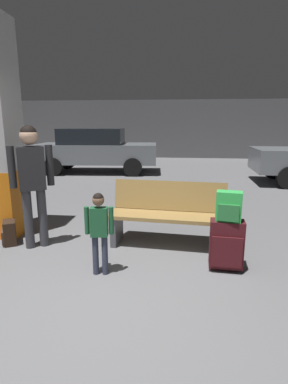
# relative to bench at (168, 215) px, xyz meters

# --- Properties ---
(ground_plane) EXTENTS (18.00, 18.00, 0.10)m
(ground_plane) POSITION_rel_bench_xyz_m (-0.55, 2.30, -0.49)
(ground_plane) COLOR slate
(garage_back_wall) EXTENTS (18.00, 0.12, 2.80)m
(garage_back_wall) POSITION_rel_bench_xyz_m (-0.55, 11.16, 0.96)
(garage_back_wall) COLOR #565658
(garage_back_wall) RESTS_ON ground_plane
(bench) EXTENTS (1.64, 0.66, 0.89)m
(bench) POSITION_rel_bench_xyz_m (0.00, 0.00, 0.00)
(bench) COLOR #9E7A42
(bench) RESTS_ON ground_plane
(suitcase) EXTENTS (0.39, 0.25, 0.60)m
(suitcase) POSITION_rel_bench_xyz_m (0.70, -0.69, -0.12)
(suitcase) COLOR #471419
(suitcase) RESTS_ON ground_plane
(backpack_bright) EXTENTS (0.30, 0.23, 0.34)m
(backpack_bright) POSITION_rel_bench_xyz_m (0.70, -0.69, 0.33)
(backpack_bright) COLOR green
(backpack_bright) RESTS_ON suitcase
(child) EXTENTS (0.32, 0.19, 0.95)m
(child) POSITION_rel_bench_xyz_m (-0.73, -0.94, 0.14)
(child) COLOR #33384C
(child) RESTS_ON ground_plane
(adult) EXTENTS (0.50, 0.34, 1.66)m
(adult) POSITION_rel_bench_xyz_m (-1.81, -0.26, 0.59)
(adult) COLOR #38383D
(adult) RESTS_ON ground_plane
(backpack_dark_floor) EXTENTS (0.29, 0.32, 0.34)m
(backpack_dark_floor) POSITION_rel_bench_xyz_m (-2.24, -0.23, -0.28)
(backpack_dark_floor) COLOR black
(backpack_dark_floor) RESTS_ON ground_plane
(parked_car_far) EXTENTS (4.21, 2.02, 1.51)m
(parked_car_far) POSITION_rel_bench_xyz_m (-2.70, 6.24, 0.36)
(parked_car_far) COLOR slate
(parked_car_far) RESTS_ON ground_plane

